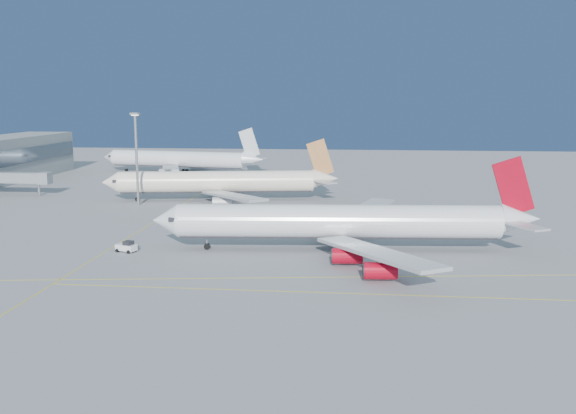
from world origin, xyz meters
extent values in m
plane|color=slate|center=(0.00, 0.00, 0.00)|extent=(500.00, 500.00, 0.00)
cube|color=gray|center=(-95.00, 72.00, 5.20)|extent=(22.00, 3.00, 3.00)
cylinder|color=gray|center=(-86.00, 72.00, 2.60)|extent=(0.70, 0.70, 5.20)
cube|color=gray|center=(-84.00, 72.00, 5.20)|extent=(3.20, 3.60, 3.40)
cube|color=#DAC10C|center=(5.00, -14.00, 0.01)|extent=(90.00, 0.18, 0.02)
cube|color=#DAC10C|center=(0.00, -6.00, 0.01)|extent=(118.86, 16.88, 0.02)
cube|color=#DAC10C|center=(-40.00, 30.00, 0.01)|extent=(0.18, 140.00, 0.02)
cylinder|color=white|center=(2.98, 12.89, 5.58)|extent=(60.36, 10.88, 6.22)
cone|color=white|center=(-29.31, 10.36, 5.58)|extent=(5.30, 6.58, 6.22)
cone|color=white|center=(36.66, 15.52, 6.22)|extent=(7.94, 6.48, 5.91)
cube|color=black|center=(-27.28, 10.52, 6.22)|extent=(2.17, 6.03, 0.75)
cube|color=#B7B7BC|center=(9.76, -4.06, 3.87)|extent=(20.53, 29.61, 0.59)
cube|color=#B7B7BC|center=(7.05, 30.67, 3.87)|extent=(16.55, 30.96, 0.59)
cube|color=#A6071A|center=(35.06, 15.39, 12.23)|extent=(8.26, 1.12, 11.35)
cylinder|color=gray|center=(-21.57, 10.97, 1.82)|extent=(0.26, 0.26, 2.47)
cylinder|color=black|center=(-21.57, 10.97, 0.59)|extent=(1.23, 0.84, 1.18)
cylinder|color=gray|center=(4.39, 8.58, 1.82)|extent=(0.34, 0.34, 2.47)
cylinder|color=black|center=(4.39, 8.58, 0.59)|extent=(1.25, 1.05, 1.18)
cylinder|color=gray|center=(3.71, 17.35, 1.82)|extent=(0.34, 0.34, 2.47)
cylinder|color=black|center=(3.71, 17.35, 0.59)|extent=(1.25, 1.05, 1.18)
cylinder|color=#A6071A|center=(5.00, 1.19, 1.86)|extent=(5.34, 3.07, 2.68)
cylinder|color=#A6071A|center=(10.26, -7.76, 1.86)|extent=(5.34, 3.07, 2.68)
cylinder|color=#A6071A|center=(3.16, 24.75, 1.86)|extent=(5.34, 3.07, 2.68)
cylinder|color=#A6071A|center=(6.97, 34.41, 1.86)|extent=(5.34, 3.07, 2.68)
cylinder|color=#F2E4CE|center=(-32.30, 68.85, 5.33)|extent=(54.02, 14.82, 5.90)
cone|color=#F2E4CE|center=(-61.06, 63.97, 5.33)|extent=(5.58, 6.59, 5.90)
cone|color=#F2E4CE|center=(-2.21, 73.96, 5.95)|extent=(8.08, 6.73, 5.60)
cube|color=black|center=(-59.12, 64.30, 5.95)|extent=(2.57, 5.80, 0.72)
cube|color=#B7B7BC|center=(-24.66, 53.67, 3.71)|extent=(21.21, 26.65, 0.57)
cube|color=#B7B7BC|center=(-30.10, 85.71, 3.71)|extent=(13.27, 29.29, 0.57)
cube|color=#BF8047|center=(-3.74, 73.70, 11.72)|extent=(7.92, 1.79, 10.95)
cylinder|color=gray|center=(-54.05, 65.16, 1.76)|extent=(0.25, 0.25, 2.38)
cylinder|color=black|center=(-54.05, 65.16, 0.57)|extent=(1.24, 0.90, 1.14)
cylinder|color=gray|center=(-30.58, 64.90, 1.76)|extent=(0.33, 0.33, 2.38)
cylinder|color=black|center=(-30.58, 64.90, 0.57)|extent=(1.28, 1.11, 1.14)
cylinder|color=gray|center=(-31.98, 73.16, 1.76)|extent=(0.33, 0.33, 2.38)
cylinder|color=black|center=(-31.98, 73.16, 0.57)|extent=(1.28, 1.11, 1.14)
cylinder|color=#B7B7BC|center=(-28.06, 56.03, 1.77)|extent=(5.33, 3.38, 2.59)
cylinder|color=#B7B7BC|center=(-32.53, 82.36, 1.77)|extent=(5.33, 3.38, 2.59)
cylinder|color=white|center=(-61.06, 131.45, 5.44)|extent=(53.59, 14.68, 5.97)
cone|color=white|center=(-89.67, 136.23, 5.44)|extent=(5.72, 6.68, 5.97)
cone|color=white|center=(-31.07, 126.44, 6.08)|extent=(8.30, 6.83, 5.67)
cube|color=black|center=(-87.67, 135.90, 6.08)|extent=(2.62, 5.88, 0.75)
cube|color=#B7B7BC|center=(-58.90, 114.67, 3.80)|extent=(13.45, 29.17, 0.59)
cube|color=#B7B7BC|center=(-53.56, 146.61, 3.80)|extent=(21.19, 26.64, 0.59)
cube|color=silver|center=(-32.65, 126.70, 12.00)|extent=(8.17, 1.83, 11.29)
cylinder|color=gray|center=(-82.62, 135.05, 1.81)|extent=(0.26, 0.26, 2.45)
cylinder|color=black|center=(-82.62, 135.05, 0.59)|extent=(1.28, 0.93, 1.17)
cylinder|color=gray|center=(-60.71, 127.06, 1.81)|extent=(0.34, 0.34, 2.45)
cylinder|color=black|center=(-60.71, 127.06, 0.59)|extent=(1.32, 1.14, 1.17)
cylinder|color=gray|center=(-59.30, 135.48, 1.81)|extent=(0.34, 0.34, 2.45)
cylinder|color=black|center=(-59.30, 135.48, 0.59)|extent=(1.32, 1.14, 1.17)
cylinder|color=#B7B7BC|center=(-61.39, 118.01, 1.80)|extent=(5.49, 3.47, 2.67)
cylinder|color=#B7B7BC|center=(-57.00, 144.27, 1.80)|extent=(5.49, 3.47, 2.67)
cube|color=white|center=(-36.11, 7.51, 0.85)|extent=(4.19, 3.05, 1.13)
cube|color=black|center=(-35.58, 7.32, 1.70)|extent=(1.96, 2.02, 0.85)
cylinder|color=black|center=(-37.69, 7.03, 0.33)|extent=(0.73, 0.53, 0.66)
cylinder|color=black|center=(-37.02, 8.89, 0.33)|extent=(0.73, 0.53, 0.66)
cylinder|color=black|center=(-35.20, 6.14, 0.33)|extent=(0.73, 0.53, 0.66)
cylinder|color=black|center=(-34.53, 8.00, 0.33)|extent=(0.73, 0.53, 0.66)
cylinder|color=gray|center=(-51.32, 58.40, 12.04)|extent=(0.67, 0.67, 24.07)
cube|color=gray|center=(-51.32, 58.40, 24.26)|extent=(2.12, 2.12, 0.48)
cube|color=white|center=(-51.32, 58.40, 23.88)|extent=(1.54, 1.54, 0.24)
camera|label=1|loc=(6.18, -105.01, 28.36)|focal=40.00mm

